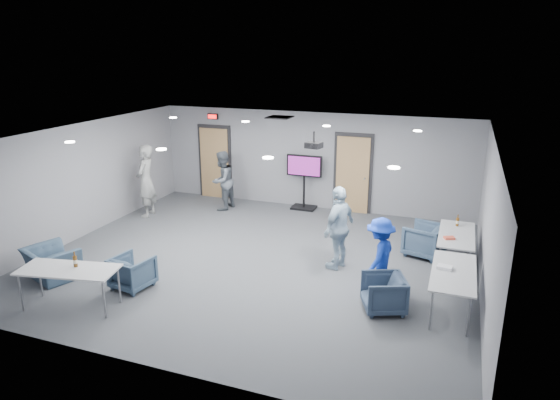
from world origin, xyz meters
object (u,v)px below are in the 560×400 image
(table_front_left, at_px, (68,271))
(projector, at_px, (314,145))
(chair_front_a, at_px, (133,272))
(bottle_front, at_px, (75,261))
(bottle_right, at_px, (457,222))
(chair_front_b, at_px, (52,263))
(person_c, at_px, (339,228))
(table_right_b, at_px, (453,274))
(person_d, at_px, (380,256))
(table_right_a, at_px, (457,236))
(person_b, at_px, (222,181))
(chair_right_a, at_px, (424,240))
(chair_right_c, at_px, (383,293))
(person_a, at_px, (146,181))
(tv_stand, at_px, (304,179))

(table_front_left, xyz_separation_m, projector, (3.22, 3.93, 1.72))
(chair_front_a, height_order, bottle_front, bottle_front)
(bottle_right, bearing_deg, chair_front_b, -152.87)
(person_c, relative_size, table_right_b, 1.00)
(person_d, distance_m, projector, 2.84)
(table_right_a, bearing_deg, person_b, 73.74)
(chair_front_a, distance_m, bottle_front, 1.13)
(chair_front_a, relative_size, projector, 1.90)
(table_right_b, distance_m, bottle_front, 6.53)
(person_c, bearing_deg, chair_front_b, -47.29)
(chair_right_a, xyz_separation_m, table_front_left, (-5.60, -4.50, 0.32))
(chair_right_c, bearing_deg, chair_front_b, -103.18)
(chair_front_a, bearing_deg, bottle_right, -138.23)
(chair_right_a, distance_m, chair_front_a, 6.14)
(table_right_b, bearing_deg, chair_right_c, 110.87)
(person_b, bearing_deg, person_c, 63.72)
(person_a, relative_size, bottle_front, 6.92)
(chair_right_c, bearing_deg, table_right_b, 88.84)
(person_a, relative_size, person_d, 1.34)
(table_right_b, bearing_deg, table_right_a, -0.00)
(bottle_right, bearing_deg, chair_front_a, -147.68)
(bottle_right, bearing_deg, chair_right_a, -171.10)
(table_right_a, height_order, table_front_left, same)
(chair_front_a, height_order, table_right_b, table_right_b)
(person_c, distance_m, chair_right_c, 1.95)
(chair_right_a, bearing_deg, table_front_left, -34.96)
(person_d, distance_m, tv_stand, 5.15)
(person_c, bearing_deg, table_right_a, 127.94)
(tv_stand, bearing_deg, chair_front_a, -105.35)
(chair_right_c, xyz_separation_m, tv_stand, (-3.02, 4.97, 0.55))
(person_b, relative_size, chair_front_b, 1.72)
(person_b, distance_m, chair_front_a, 4.98)
(bottle_front, bearing_deg, person_b, 90.61)
(table_right_b, relative_size, projector, 4.76)
(chair_front_b, height_order, table_front_left, table_front_left)
(chair_right_c, xyz_separation_m, projector, (-1.94, 2.15, 2.08))
(chair_right_c, xyz_separation_m, table_front_left, (-5.15, -1.78, 0.36))
(chair_front_a, bearing_deg, table_front_left, 70.44)
(person_d, bearing_deg, person_b, -113.67)
(chair_front_a, xyz_separation_m, table_right_a, (5.70, 3.10, 0.36))
(chair_front_a, height_order, chair_front_b, chair_front_a)
(person_c, xyz_separation_m, tv_stand, (-1.85, 3.50, 0.00))
(person_c, distance_m, bottle_right, 2.63)
(chair_right_a, bearing_deg, chair_front_b, -45.09)
(chair_right_c, bearing_deg, person_a, -135.34)
(table_front_left, bearing_deg, table_right_b, 8.02)
(person_c, height_order, person_d, person_c)
(table_right_b, bearing_deg, bottle_front, 108.55)
(person_d, bearing_deg, chair_front_a, -60.45)
(person_b, xyz_separation_m, chair_right_c, (5.15, -4.14, -0.51))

